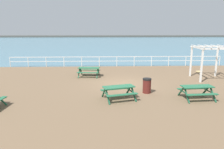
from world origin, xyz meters
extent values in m
cube|color=brown|center=(0.00, 0.00, -0.10)|extent=(30.00, 24.00, 0.20)
cube|color=teal|center=(0.00, 52.75, 0.00)|extent=(142.00, 90.00, 0.01)
cube|color=#4C4C47|center=(0.00, 95.75, 0.00)|extent=(142.00, 6.00, 1.80)
cube|color=white|center=(0.00, 7.75, 1.05)|extent=(23.00, 0.06, 0.06)
cube|color=white|center=(0.00, 7.75, 0.58)|extent=(23.00, 0.05, 0.05)
cylinder|color=white|center=(-11.50, 7.75, 0.53)|extent=(0.07, 0.07, 1.05)
cylinder|color=white|center=(-9.58, 7.75, 0.53)|extent=(0.07, 0.07, 1.05)
cylinder|color=white|center=(-7.67, 7.75, 0.53)|extent=(0.07, 0.07, 1.05)
cylinder|color=white|center=(-5.75, 7.75, 0.53)|extent=(0.07, 0.07, 1.05)
cylinder|color=white|center=(-3.83, 7.75, 0.53)|extent=(0.07, 0.07, 1.05)
cylinder|color=white|center=(-1.92, 7.75, 0.53)|extent=(0.07, 0.07, 1.05)
cylinder|color=white|center=(0.00, 7.75, 0.53)|extent=(0.07, 0.07, 1.05)
cylinder|color=white|center=(1.92, 7.75, 0.53)|extent=(0.07, 0.07, 1.05)
cylinder|color=white|center=(3.83, 7.75, 0.53)|extent=(0.07, 0.07, 1.05)
cylinder|color=white|center=(5.75, 7.75, 0.53)|extent=(0.07, 0.07, 1.05)
cylinder|color=white|center=(7.67, 7.75, 0.53)|extent=(0.07, 0.07, 1.05)
cylinder|color=white|center=(9.58, 7.75, 0.53)|extent=(0.07, 0.07, 1.05)
cylinder|color=white|center=(11.50, 7.75, 0.53)|extent=(0.07, 0.07, 1.05)
cube|color=#286B47|center=(-2.72, 2.66, 0.75)|extent=(1.87, 0.90, 0.05)
cube|color=#286B47|center=(-2.65, 3.27, 0.45)|extent=(1.82, 0.46, 0.04)
cube|color=#286B47|center=(-2.79, 2.04, 0.45)|extent=(1.82, 0.46, 0.04)
cube|color=#1E5035|center=(-1.90, 2.94, 0.38)|extent=(0.17, 0.80, 0.79)
cube|color=#1E5035|center=(-1.98, 2.20, 0.38)|extent=(0.17, 0.80, 0.79)
cube|color=#1E5035|center=(-1.94, 2.57, 0.42)|extent=(0.23, 1.50, 0.04)
cube|color=#1E5035|center=(-3.45, 3.12, 0.38)|extent=(0.17, 0.80, 0.79)
cube|color=#1E5035|center=(-3.53, 2.37, 0.38)|extent=(0.17, 0.80, 0.79)
cube|color=#1E5035|center=(-3.49, 2.74, 0.42)|extent=(0.23, 1.50, 0.04)
cube|color=#286B47|center=(3.96, -3.69, 0.75)|extent=(1.85, 0.83, 0.05)
cube|color=#286B47|center=(3.91, -3.07, 0.45)|extent=(1.81, 0.39, 0.04)
cube|color=#286B47|center=(4.00, -4.31, 0.45)|extent=(1.81, 0.39, 0.04)
cube|color=#1E5035|center=(4.71, -3.26, 0.38)|extent=(0.14, 0.80, 0.79)
cube|color=#1E5035|center=(4.76, -4.01, 0.38)|extent=(0.14, 0.80, 0.79)
cube|color=#1E5035|center=(4.74, -3.64, 0.42)|extent=(0.17, 1.50, 0.04)
cube|color=#1E5035|center=(3.15, -3.37, 0.38)|extent=(0.14, 0.80, 0.79)
cube|color=#1E5035|center=(3.21, -4.12, 0.38)|extent=(0.14, 0.80, 0.79)
cube|color=#1E5035|center=(3.18, -3.75, 0.42)|extent=(0.17, 1.50, 0.04)
cube|color=#286B47|center=(-0.59, -3.59, 0.75)|extent=(1.92, 1.17, 0.05)
cube|color=#286B47|center=(-0.76, -2.99, 0.45)|extent=(1.80, 0.74, 0.04)
cube|color=#286B47|center=(-0.42, -4.18, 0.45)|extent=(1.80, 0.74, 0.04)
cube|color=#1E5035|center=(0.05, -3.01, 0.38)|extent=(0.29, 0.78, 0.79)
cube|color=#1E5035|center=(0.26, -3.73, 0.38)|extent=(0.29, 0.78, 0.79)
cube|color=#1E5035|center=(0.16, -3.37, 0.42)|extent=(0.47, 1.46, 0.04)
cube|color=#1E5035|center=(-1.45, -3.44, 0.38)|extent=(0.29, 0.78, 0.79)
cube|color=#1E5035|center=(-1.24, -4.16, 0.38)|extent=(0.29, 0.78, 0.79)
cube|color=#1E5035|center=(-1.34, -3.80, 0.42)|extent=(0.47, 1.46, 0.04)
cube|color=white|center=(8.23, 2.35, 1.25)|extent=(0.12, 0.12, 2.50)
cube|color=white|center=(6.03, 2.42, 1.25)|extent=(0.12, 0.12, 2.50)
cube|color=white|center=(5.96, 0.22, 1.25)|extent=(0.12, 0.12, 2.50)
cube|color=white|center=(5.99, 1.32, 2.56)|extent=(0.20, 2.44, 0.12)
cube|color=white|center=(7.13, 2.39, 2.56)|extent=(2.44, 0.20, 0.12)
cube|color=white|center=(7.06, 0.19, 2.56)|extent=(2.44, 0.20, 0.12)
cube|color=white|center=(5.99, 1.32, 2.68)|extent=(0.16, 2.56, 0.04)
cube|color=white|center=(6.54, 1.30, 2.68)|extent=(0.16, 2.56, 0.04)
cube|color=white|center=(7.09, 1.29, 2.68)|extent=(0.16, 2.56, 0.04)
cube|color=white|center=(7.64, 1.27, 2.68)|extent=(0.16, 2.56, 0.04)
cylinder|color=#591E19|center=(1.29, -2.39, 0.42)|extent=(0.52, 0.52, 0.85)
cylinder|color=black|center=(1.29, -2.39, 0.90)|extent=(0.55, 0.55, 0.10)
torus|color=tan|center=(7.58, 4.13, 0.06)|extent=(0.55, 0.55, 0.11)
camera|label=1|loc=(-1.45, -15.49, 3.99)|focal=34.45mm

